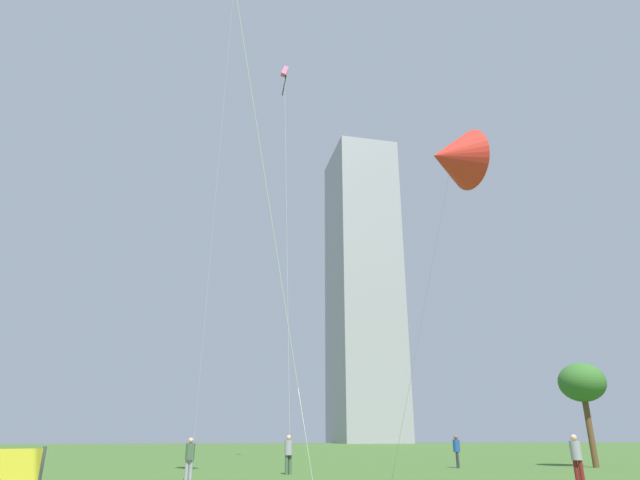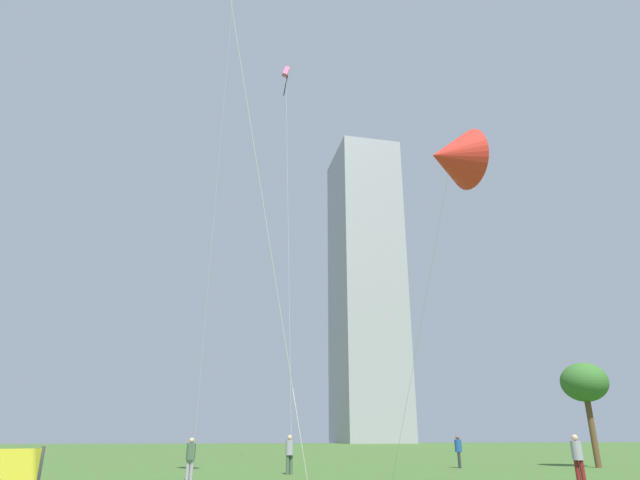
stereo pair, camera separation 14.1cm
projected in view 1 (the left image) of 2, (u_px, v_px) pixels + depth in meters
The scene contains 8 objects.
person_standing_1 at pixel (190, 456), 22.77m from camera, with size 0.39×0.39×1.74m.
person_standing_3 at pixel (576, 455), 20.97m from camera, with size 0.42×0.42×1.87m.
person_standing_4 at pixel (289, 451), 26.57m from camera, with size 0.41×0.41×1.86m.
person_standing_6 at pixel (457, 449), 31.90m from camera, with size 0.41×0.41×1.85m.
kite_flying_1 at pixel (285, 76), 46.94m from camera, with size 0.82×4.26×33.19m.
kite_flying_2 at pixel (452, 158), 18.22m from camera, with size 1.90×9.80×12.01m.
park_tree_1 at pixel (582, 383), 33.64m from camera, with size 2.87×2.87×6.27m.
distant_highrise_0 at pixel (363, 286), 156.37m from camera, with size 17.91×22.86×87.64m, color #939399.
Camera 1 is at (-2.24, -8.37, 1.81)m, focal length 29.41 mm.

